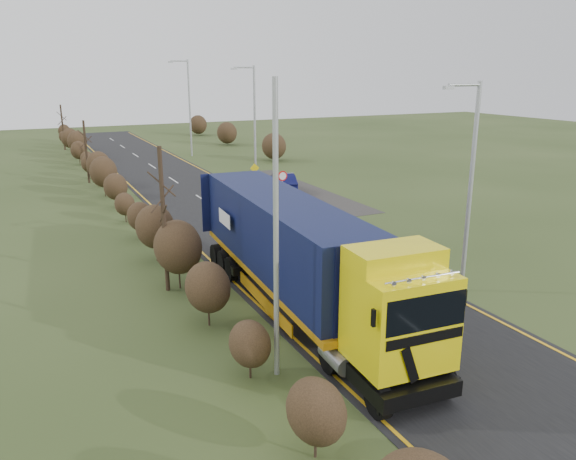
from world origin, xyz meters
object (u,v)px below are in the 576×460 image
Objects in this scene: lorry at (297,251)px; speed_sign at (283,182)px; car_blue_sedan at (283,182)px; streetlight_near at (469,181)px; car_red_hatchback at (291,198)px.

lorry reaches higher than speed_sign.
car_blue_sedan is 21.68m from streetlight_near.
car_blue_sedan reaches higher than car_red_hatchback.
lorry is at bearing 77.41° from car_red_hatchback.
car_red_hatchback is 17.17m from streetlight_near.
car_blue_sedan is (1.53, 4.57, 0.13)m from car_red_hatchback.
speed_sign is at bearing 91.02° from streetlight_near.
speed_sign reaches higher than car_red_hatchback.
streetlight_near is (-1.83, -21.24, 3.95)m from car_blue_sedan.
car_blue_sedan is 1.78× the size of speed_sign.
car_blue_sedan is 0.52× the size of streetlight_near.
car_red_hatchback is at bearing 88.97° from streetlight_near.
streetlight_near is (-0.30, -16.67, 4.08)m from car_red_hatchback.
streetlight_near is at bearing -88.98° from speed_sign.
lorry is 6.31× the size of speed_sign.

